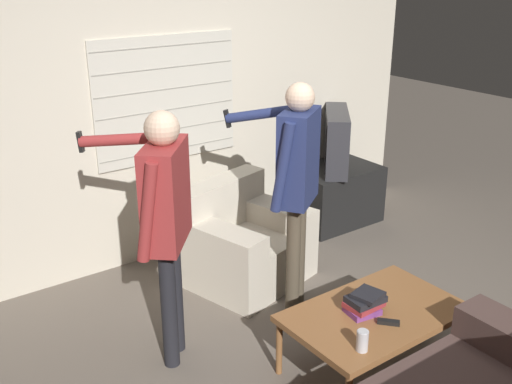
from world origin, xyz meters
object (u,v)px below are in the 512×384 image
(armchair_beige, at_px, (243,242))
(soda_can, at_px, (362,341))
(spare_remote, at_px, (388,322))
(tv, at_px, (336,140))
(book_stack, at_px, (365,303))
(person_left_standing, at_px, (165,208))
(person_right_standing, at_px, (296,173))
(coffee_table, at_px, (375,316))

(armchair_beige, height_order, soda_can, armchair_beige)
(armchair_beige, relative_size, spare_remote, 8.41)
(tv, distance_m, spare_remote, 2.44)
(book_stack, bearing_deg, soda_can, -137.36)
(person_left_standing, height_order, book_stack, person_left_standing)
(tv, relative_size, book_stack, 3.01)
(person_right_standing, height_order, book_stack, person_right_standing)
(person_left_standing, distance_m, spare_remote, 1.47)
(book_stack, bearing_deg, tv, 51.71)
(coffee_table, height_order, person_left_standing, person_left_standing)
(armchair_beige, xyz_separation_m, book_stack, (-0.07, -1.39, 0.17))
(spare_remote, bearing_deg, tv, 12.83)
(coffee_table, bearing_deg, armchair_beige, 89.75)
(tv, distance_m, soda_can, 2.69)
(coffee_table, xyz_separation_m, person_right_standing, (0.04, 0.83, 0.68))
(tv, height_order, book_stack, tv)
(person_right_standing, height_order, soda_can, person_right_standing)
(armchair_beige, xyz_separation_m, soda_can, (-0.35, -1.65, 0.17))
(armchair_beige, distance_m, coffee_table, 1.43)
(person_left_standing, bearing_deg, book_stack, -91.03)
(person_right_standing, relative_size, soda_can, 13.31)
(tv, bearing_deg, person_left_standing, -25.98)
(coffee_table, height_order, book_stack, book_stack)
(armchair_beige, bearing_deg, person_left_standing, 16.82)
(person_right_standing, distance_m, soda_can, 1.26)
(soda_can, bearing_deg, coffee_table, 33.41)
(armchair_beige, height_order, book_stack, armchair_beige)
(armchair_beige, relative_size, soda_can, 8.25)
(tv, bearing_deg, spare_remote, 5.55)
(person_right_standing, height_order, spare_remote, person_right_standing)
(tv, bearing_deg, soda_can, 1.23)
(tv, bearing_deg, coffee_table, 4.27)
(coffee_table, relative_size, spare_remote, 8.78)
(book_stack, bearing_deg, person_right_standing, 82.78)
(person_left_standing, xyz_separation_m, person_right_standing, (0.99, -0.01, 0.02))
(coffee_table, relative_size, book_stack, 4.48)
(armchair_beige, height_order, person_right_standing, person_right_standing)
(tv, distance_m, person_right_standing, 1.67)
(spare_remote, bearing_deg, coffee_table, 33.65)
(book_stack, bearing_deg, person_left_standing, 137.75)
(person_right_standing, bearing_deg, tv, 2.33)
(tv, xyz_separation_m, person_right_standing, (-1.32, -1.00, 0.23))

